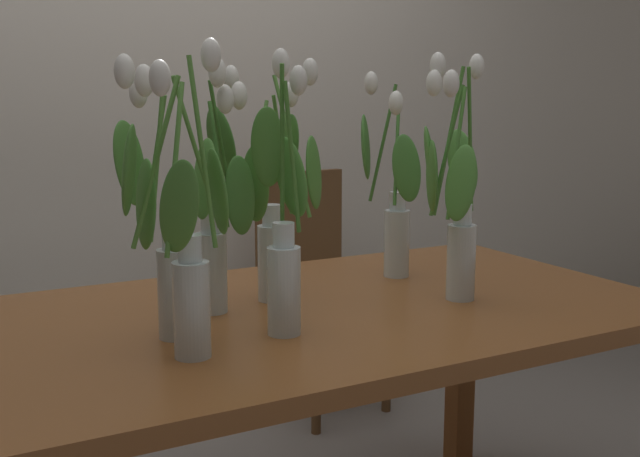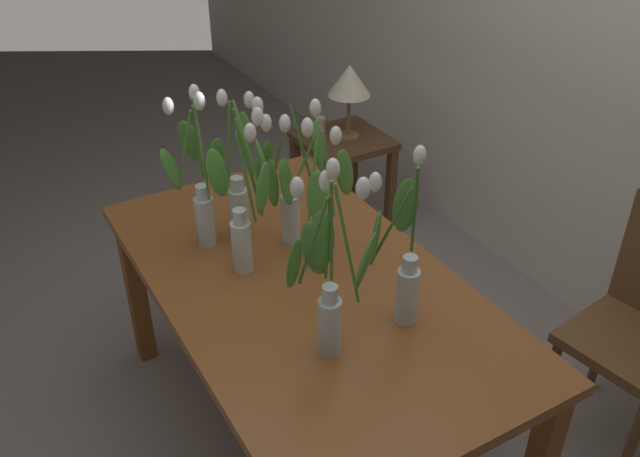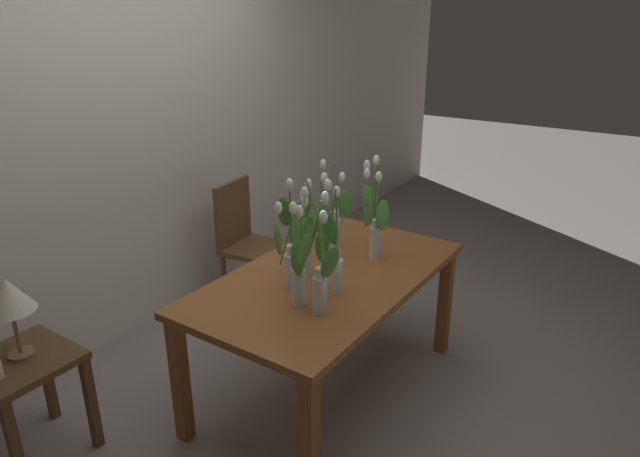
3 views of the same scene
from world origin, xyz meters
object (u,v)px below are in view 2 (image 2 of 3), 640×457
tulip_vase_3 (200,190)px  tulip_vase_0 (248,220)px  side_table (343,157)px  tulip_vase_5 (292,198)px  dining_table (305,302)px  tulip_vase_2 (402,268)px  tulip_vase_1 (328,282)px  pillar_candle (320,124)px  tulip_vase_4 (240,182)px  tulip_vase_6 (318,210)px  table_lamp (349,82)px

tulip_vase_3 → tulip_vase_0: bearing=17.1°
side_table → tulip_vase_5: bearing=-39.8°
dining_table → tulip_vase_2: size_ratio=2.94×
tulip_vase_5 → tulip_vase_2: bearing=9.3°
tulip_vase_1 → pillar_candle: 1.95m
tulip_vase_0 → tulip_vase_1: bearing=3.4°
tulip_vase_4 → tulip_vase_6: size_ratio=0.99×
dining_table → tulip_vase_5: 0.36m
tulip_vase_6 → pillar_candle: size_ratio=7.48×
tulip_vase_1 → tulip_vase_4: 0.67m
tulip_vase_4 → table_lamp: 1.29m
dining_table → tulip_vase_3: bearing=-152.7°
tulip_vase_1 → tulip_vase_4: (-0.67, 0.04, -0.02)m
tulip_vase_1 → tulip_vase_4: size_ratio=1.04×
tulip_vase_6 → tulip_vase_3: bearing=-138.1°
tulip_vase_0 → tulip_vase_6: bearing=68.3°
tulip_vase_0 → tulip_vase_1: 0.46m
side_table → dining_table: bearing=-36.6°
tulip_vase_2 → tulip_vase_4: tulip_vase_4 is taller
tulip_vase_3 → pillar_candle: bearing=133.3°
side_table → tulip_vase_6: bearing=-35.4°
tulip_vase_4 → tulip_vase_2: bearing=17.4°
tulip_vase_0 → pillar_candle: 1.59m
tulip_vase_2 → tulip_vase_6: tulip_vase_6 is taller
side_table → pillar_candle: (-0.14, -0.06, 0.16)m
dining_table → tulip_vase_2: bearing=27.3°
tulip_vase_5 → table_lamp: 1.31m
dining_table → tulip_vase_4: 0.47m
tulip_vase_4 → tulip_vase_5: 0.19m
side_table → table_lamp: table_lamp is taller
tulip_vase_5 → tulip_vase_6: bearing=5.4°
dining_table → tulip_vase_3: (-0.38, -0.19, 0.30)m
table_lamp → tulip_vase_3: bearing=-53.6°
tulip_vase_3 → tulip_vase_6: size_ratio=1.03×
table_lamp → pillar_candle: table_lamp is taller
tulip_vase_3 → tulip_vase_4: tulip_vase_3 is taller
tulip_vase_0 → pillar_candle: bearing=141.3°
tulip_vase_4 → table_lamp: (-0.84, 0.98, -0.09)m
tulip_vase_1 → pillar_candle: size_ratio=7.71×
tulip_vase_3 → pillar_candle: tulip_vase_3 is taller
tulip_vase_0 → tulip_vase_2: (0.45, 0.28, -0.01)m
tulip_vase_0 → tulip_vase_1: (0.45, 0.03, 0.04)m
tulip_vase_6 → tulip_vase_5: bearing=-174.6°
tulip_vase_1 → tulip_vase_2: (-0.00, 0.25, -0.05)m
tulip_vase_4 → table_lamp: bearing=130.7°
tulip_vase_3 → table_lamp: tulip_vase_3 is taller
tulip_vase_0 → tulip_vase_4: size_ratio=1.03×
dining_table → tulip_vase_5: (-0.22, 0.07, 0.27)m
dining_table → tulip_vase_2: (0.30, 0.16, 0.27)m
tulip_vase_2 → tulip_vase_5: tulip_vase_5 is taller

